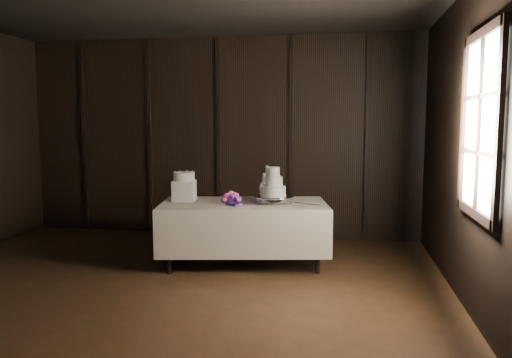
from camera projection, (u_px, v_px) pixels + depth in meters
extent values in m
cube|color=black|center=(122.00, 325.00, 4.31)|extent=(6.04, 7.04, 0.04)
cube|color=black|center=(219.00, 137.00, 7.59)|extent=(6.04, 0.04, 3.04)
cube|color=black|center=(505.00, 152.00, 3.63)|extent=(0.04, 7.04, 3.04)
cube|color=black|center=(480.00, 125.00, 4.10)|extent=(0.06, 1.16, 1.56)
cube|color=beige|center=(244.00, 203.00, 6.00)|extent=(2.13, 1.36, 0.01)
cube|color=white|center=(244.00, 236.00, 6.05)|extent=(1.96, 1.22, 0.71)
cylinder|color=silver|center=(274.00, 200.00, 5.95)|extent=(0.54, 0.54, 0.09)
cylinder|color=white|center=(274.00, 191.00, 5.94)|extent=(0.29, 0.29, 0.12)
cylinder|color=white|center=(274.00, 181.00, 5.93)|extent=(0.21, 0.21, 0.12)
cylinder|color=white|center=(274.00, 172.00, 5.91)|extent=(0.14, 0.14, 0.12)
cube|color=white|center=(184.00, 191.00, 6.14)|extent=(0.28, 0.28, 0.25)
cylinder|color=white|center=(184.00, 176.00, 6.12)|extent=(0.30, 0.30, 0.10)
cube|color=silver|center=(304.00, 204.00, 5.89)|extent=(0.33, 0.21, 0.01)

